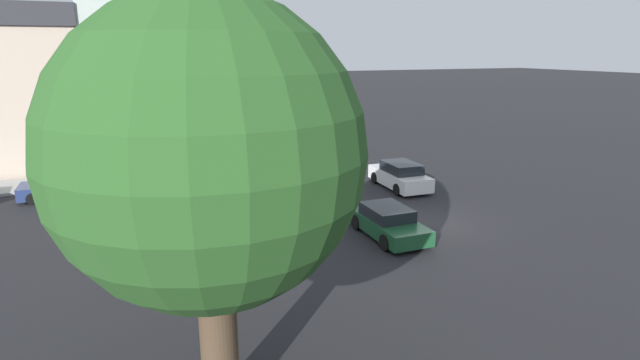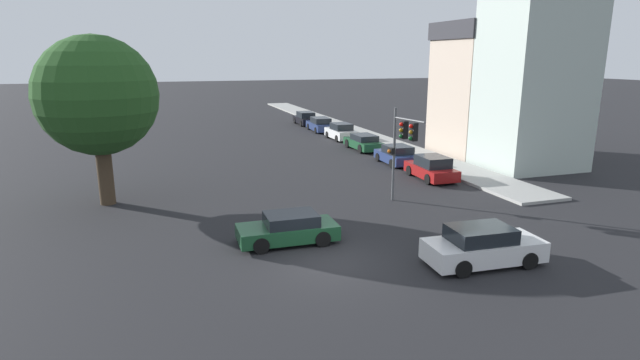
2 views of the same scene
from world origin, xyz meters
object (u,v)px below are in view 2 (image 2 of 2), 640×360
Objects in this scene: traffic_signal at (403,139)px; parked_car_4 at (320,125)px; parked_car_0 at (432,168)px; parked_car_5 at (305,119)px; street_tree at (97,96)px; parked_car_2 at (364,142)px; crossing_car_1 at (483,246)px; parked_car_1 at (397,155)px; parked_car_3 at (341,132)px; crossing_car_0 at (288,229)px.

parked_car_4 is at bearing -108.65° from traffic_signal.
parked_car_0 is 27.48m from parked_car_5.
traffic_signal is at bearing 172.33° from parked_car_4.
traffic_signal is 26.87m from parked_car_4.
parked_car_2 is at bearing 28.43° from street_tree.
crossing_car_1 is at bearing 173.54° from parked_car_5.
parked_car_2 is at bearing 80.40° from crossing_car_1.
parked_car_4 is (-0.06, 17.21, 0.04)m from parked_car_1.
parked_car_2 is 1.09× the size of parked_car_3.
parked_car_2 is at bearing -178.26° from parked_car_4.
parked_car_3 reaches higher than parked_car_4.
parked_car_4 is (4.37, 26.37, -2.76)m from traffic_signal.
traffic_signal is 1.21× the size of crossing_car_0.
parked_car_3 is 0.89× the size of parked_car_5.
street_tree is 20.04m from parked_car_1.
traffic_signal reaches higher than parked_car_0.
parked_car_0 is (5.15, 12.30, -0.00)m from crossing_car_1.
parked_car_3 reaches higher than parked_car_1.
street_tree is 33.27m from parked_car_5.
crossing_car_1 is at bearing 166.63° from parked_car_2.
parked_car_2 is 5.60m from parked_car_3.
street_tree reaches higher than parked_car_0.
parked_car_5 is (18.89, 26.95, -4.88)m from street_tree.
parked_car_0 is at bearing -179.10° from parked_car_5.
parked_car_1 is at bearing -130.88° from crossing_car_0.
parked_car_1 is (18.93, 4.33, -4.93)m from street_tree.
parked_car_5 is at bearing 85.58° from crossing_car_1.
traffic_signal reaches higher than crossing_car_0.
parked_car_0 reaches higher than parked_car_5.
parked_car_3 reaches higher than parked_car_2.
parked_car_1 is 22.62m from parked_car_5.
traffic_signal reaches higher than parked_car_1.
street_tree is at bearing -47.39° from crossing_car_0.
crossing_car_1 reaches higher than crossing_car_0.
traffic_signal is at bearing 136.41° from parked_car_0.
street_tree is at bearing -27.69° from traffic_signal.
parked_car_1 is 0.85× the size of parked_car_5.
traffic_signal is at bearing 87.49° from crossing_car_1.
street_tree reaches higher than parked_car_4.
parked_car_0 is 10.75m from parked_car_2.
parked_car_0 is 4.86m from parked_car_1.
parked_car_3 is 0.87× the size of parked_car_4.
traffic_signal reaches higher than crossing_car_1.
parked_car_1 is 0.95× the size of parked_car_3.
crossing_car_1 is 40.11m from parked_car_5.
crossing_car_1 is 1.09× the size of parked_car_3.
crossing_car_0 is 0.89× the size of parked_car_5.
parked_car_3 is (0.10, 16.34, 0.02)m from parked_car_0.
parked_car_5 is at bearing -0.56° from parked_car_3.
parked_car_0 is (4.38, 4.31, -2.74)m from traffic_signal.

